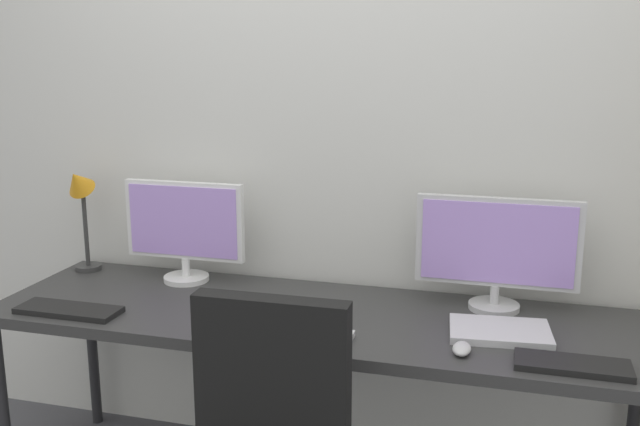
{
  "coord_description": "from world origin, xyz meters",
  "views": [
    {
      "loc": [
        0.65,
        -1.69,
        1.65
      ],
      "look_at": [
        0.0,
        0.65,
        1.09
      ],
      "focal_mm": 40.3,
      "sensor_mm": 36.0,
      "label": 1
    }
  ],
  "objects_px": {
    "keyboard_center": "(297,335)",
    "laptop_closed": "(500,331)",
    "computer_mouse": "(462,349)",
    "desk": "(316,326)",
    "keyboard_right": "(573,365)",
    "keyboard_left": "(69,310)",
    "desk_lamp": "(80,200)",
    "monitor_left": "(184,227)",
    "monitor_right": "(497,249)"
  },
  "relations": [
    {
      "from": "monitor_right",
      "to": "monitor_left",
      "type": "bearing_deg",
      "value": -180.0
    },
    {
      "from": "desk_lamp",
      "to": "keyboard_center",
      "type": "relative_size",
      "value": 1.27
    },
    {
      "from": "desk_lamp",
      "to": "keyboard_left",
      "type": "relative_size",
      "value": 1.22
    },
    {
      "from": "desk",
      "to": "monitor_right",
      "type": "distance_m",
      "value": 0.69
    },
    {
      "from": "monitor_left",
      "to": "laptop_closed",
      "type": "height_order",
      "value": "monitor_left"
    },
    {
      "from": "keyboard_center",
      "to": "computer_mouse",
      "type": "xyz_separation_m",
      "value": [
        0.52,
        0.02,
        0.01
      ]
    },
    {
      "from": "laptop_closed",
      "to": "monitor_right",
      "type": "bearing_deg",
      "value": 90.85
    },
    {
      "from": "keyboard_left",
      "to": "laptop_closed",
      "type": "relative_size",
      "value": 1.16
    },
    {
      "from": "keyboard_left",
      "to": "keyboard_right",
      "type": "xyz_separation_m",
      "value": [
        1.68,
        0.0,
        0.0
      ]
    },
    {
      "from": "keyboard_center",
      "to": "laptop_closed",
      "type": "distance_m",
      "value": 0.66
    },
    {
      "from": "monitor_right",
      "to": "laptop_closed",
      "type": "xyz_separation_m",
      "value": [
        0.03,
        -0.24,
        -0.21
      ]
    },
    {
      "from": "keyboard_left",
      "to": "keyboard_center",
      "type": "relative_size",
      "value": 1.04
    },
    {
      "from": "desk",
      "to": "keyboard_right",
      "type": "xyz_separation_m",
      "value": [
        0.84,
        -0.23,
        0.06
      ]
    },
    {
      "from": "desk",
      "to": "laptop_closed",
      "type": "relative_size",
      "value": 7.26
    },
    {
      "from": "keyboard_left",
      "to": "laptop_closed",
      "type": "distance_m",
      "value": 1.48
    },
    {
      "from": "computer_mouse",
      "to": "laptop_closed",
      "type": "height_order",
      "value": "computer_mouse"
    },
    {
      "from": "desk_lamp",
      "to": "keyboard_right",
      "type": "xyz_separation_m",
      "value": [
        1.9,
        -0.44,
        -0.3
      ]
    },
    {
      "from": "monitor_left",
      "to": "keyboard_center",
      "type": "distance_m",
      "value": 0.77
    },
    {
      "from": "keyboard_left",
      "to": "computer_mouse",
      "type": "xyz_separation_m",
      "value": [
        1.36,
        0.02,
        0.01
      ]
    },
    {
      "from": "desk_lamp",
      "to": "laptop_closed",
      "type": "relative_size",
      "value": 1.41
    },
    {
      "from": "laptop_closed",
      "to": "monitor_left",
      "type": "bearing_deg",
      "value": 163.0
    },
    {
      "from": "monitor_left",
      "to": "computer_mouse",
      "type": "relative_size",
      "value": 5.12
    },
    {
      "from": "monitor_left",
      "to": "laptop_closed",
      "type": "relative_size",
      "value": 1.54
    },
    {
      "from": "monitor_right",
      "to": "desk_lamp",
      "type": "distance_m",
      "value": 1.66
    },
    {
      "from": "laptop_closed",
      "to": "keyboard_right",
      "type": "bearing_deg",
      "value": -49.08
    },
    {
      "from": "keyboard_center",
      "to": "keyboard_right",
      "type": "xyz_separation_m",
      "value": [
        0.84,
        0.0,
        0.0
      ]
    },
    {
      "from": "monitor_left",
      "to": "laptop_closed",
      "type": "xyz_separation_m",
      "value": [
        1.23,
        -0.24,
        -0.21
      ]
    },
    {
      "from": "desk",
      "to": "keyboard_left",
      "type": "relative_size",
      "value": 6.27
    },
    {
      "from": "desk",
      "to": "keyboard_right",
      "type": "height_order",
      "value": "keyboard_right"
    },
    {
      "from": "desk_lamp",
      "to": "keyboard_center",
      "type": "distance_m",
      "value": 1.19
    },
    {
      "from": "desk",
      "to": "keyboard_center",
      "type": "distance_m",
      "value": 0.24
    },
    {
      "from": "keyboard_left",
      "to": "computer_mouse",
      "type": "distance_m",
      "value": 1.36
    },
    {
      "from": "laptop_closed",
      "to": "desk",
      "type": "bearing_deg",
      "value": 171.39
    },
    {
      "from": "laptop_closed",
      "to": "keyboard_left",
      "type": "bearing_deg",
      "value": -178.08
    },
    {
      "from": "monitor_left",
      "to": "desk",
      "type": "bearing_deg",
      "value": -19.48
    },
    {
      "from": "monitor_left",
      "to": "desk_lamp",
      "type": "relative_size",
      "value": 1.09
    },
    {
      "from": "keyboard_center",
      "to": "keyboard_right",
      "type": "distance_m",
      "value": 0.84
    },
    {
      "from": "keyboard_center",
      "to": "keyboard_right",
      "type": "height_order",
      "value": "same"
    },
    {
      "from": "monitor_right",
      "to": "keyboard_center",
      "type": "xyz_separation_m",
      "value": [
        -0.6,
        -0.44,
        -0.21
      ]
    },
    {
      "from": "keyboard_center",
      "to": "computer_mouse",
      "type": "relative_size",
      "value": 3.71
    },
    {
      "from": "desk_lamp",
      "to": "keyboard_right",
      "type": "relative_size",
      "value": 1.38
    },
    {
      "from": "monitor_right",
      "to": "computer_mouse",
      "type": "relative_size",
      "value": 5.92
    },
    {
      "from": "keyboard_right",
      "to": "laptop_closed",
      "type": "bearing_deg",
      "value": 136.73
    },
    {
      "from": "keyboard_left",
      "to": "keyboard_center",
      "type": "height_order",
      "value": "same"
    },
    {
      "from": "keyboard_left",
      "to": "desk",
      "type": "bearing_deg",
      "value": 15.31
    },
    {
      "from": "computer_mouse",
      "to": "desk_lamp",
      "type": "bearing_deg",
      "value": 165.02
    },
    {
      "from": "desk",
      "to": "keyboard_center",
      "type": "xyz_separation_m",
      "value": [
        0.0,
        -0.23,
        0.06
      ]
    },
    {
      "from": "keyboard_left",
      "to": "desk_lamp",
      "type": "bearing_deg",
      "value": 116.66
    },
    {
      "from": "desk",
      "to": "monitor_right",
      "type": "bearing_deg",
      "value": 19.49
    },
    {
      "from": "computer_mouse",
      "to": "laptop_closed",
      "type": "relative_size",
      "value": 0.3
    }
  ]
}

